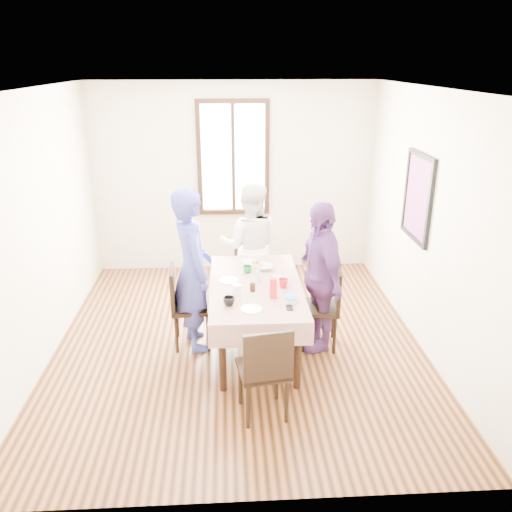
# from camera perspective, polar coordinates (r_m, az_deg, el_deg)

# --- Properties ---
(ground) EXTENTS (4.50, 4.50, 0.00)m
(ground) POSITION_cam_1_polar(r_m,az_deg,el_deg) (5.87, -1.90, -9.36)
(ground) COLOR #321B0D
(ground) RESTS_ON ground
(back_wall) EXTENTS (4.00, 0.00, 4.00)m
(back_wall) POSITION_cam_1_polar(r_m,az_deg,el_deg) (7.49, -2.50, 8.50)
(back_wall) COLOR beige
(back_wall) RESTS_ON ground
(right_wall) EXTENTS (0.00, 4.50, 4.50)m
(right_wall) POSITION_cam_1_polar(r_m,az_deg,el_deg) (5.72, 18.43, 3.50)
(right_wall) COLOR beige
(right_wall) RESTS_ON ground
(window_frame) EXTENTS (1.02, 0.06, 1.62)m
(window_frame) POSITION_cam_1_polar(r_m,az_deg,el_deg) (7.41, -2.53, 10.73)
(window_frame) COLOR black
(window_frame) RESTS_ON back_wall
(window_pane) EXTENTS (0.90, 0.02, 1.50)m
(window_pane) POSITION_cam_1_polar(r_m,az_deg,el_deg) (7.42, -2.53, 10.75)
(window_pane) COLOR white
(window_pane) RESTS_ON back_wall
(art_poster) EXTENTS (0.04, 0.76, 0.96)m
(art_poster) POSITION_cam_1_polar(r_m,az_deg,el_deg) (5.93, 17.45, 6.22)
(art_poster) COLOR red
(art_poster) RESTS_ON right_wall
(dining_table) EXTENTS (0.83, 1.59, 0.75)m
(dining_table) POSITION_cam_1_polar(r_m,az_deg,el_deg) (5.55, -0.03, -6.83)
(dining_table) COLOR black
(dining_table) RESTS_ON ground
(tablecloth) EXTENTS (0.95, 1.71, 0.01)m
(tablecloth) POSITION_cam_1_polar(r_m,az_deg,el_deg) (5.38, -0.03, -3.24)
(tablecloth) COLOR #530801
(tablecloth) RESTS_ON dining_table
(chair_left) EXTENTS (0.45, 0.45, 0.91)m
(chair_left) POSITION_cam_1_polar(r_m,az_deg,el_deg) (5.65, -7.14, -5.55)
(chair_left) COLOR black
(chair_left) RESTS_ON ground
(chair_right) EXTENTS (0.48, 0.48, 0.91)m
(chair_right) POSITION_cam_1_polar(r_m,az_deg,el_deg) (5.63, 6.98, -5.63)
(chair_right) COLOR black
(chair_right) RESTS_ON ground
(chair_far) EXTENTS (0.44, 0.44, 0.91)m
(chair_far) POSITION_cam_1_polar(r_m,az_deg,el_deg) (6.50, -0.59, -1.72)
(chair_far) COLOR black
(chair_far) RESTS_ON ground
(chair_near) EXTENTS (0.48, 0.48, 0.91)m
(chair_near) POSITION_cam_1_polar(r_m,az_deg,el_deg) (4.56, 0.78, -12.34)
(chair_near) COLOR black
(chair_near) RESTS_ON ground
(person_left) EXTENTS (0.59, 0.74, 1.76)m
(person_left) POSITION_cam_1_polar(r_m,az_deg,el_deg) (5.47, -7.14, -1.54)
(person_left) COLOR #3A3D98
(person_left) RESTS_ON ground
(person_far) EXTENTS (0.85, 0.70, 1.59)m
(person_far) POSITION_cam_1_polar(r_m,az_deg,el_deg) (6.36, -0.59, 1.05)
(person_far) COLOR white
(person_far) RESTS_ON ground
(person_right) EXTENTS (0.59, 1.02, 1.63)m
(person_right) POSITION_cam_1_polar(r_m,az_deg,el_deg) (5.48, 6.96, -2.27)
(person_right) COLOR #613577
(person_right) RESTS_ON ground
(mug_black) EXTENTS (0.12, 0.12, 0.09)m
(mug_black) POSITION_cam_1_polar(r_m,az_deg,el_deg) (4.92, -3.02, -5.01)
(mug_black) COLOR black
(mug_black) RESTS_ON tablecloth
(mug_flag) EXTENTS (0.14, 0.14, 0.10)m
(mug_flag) POSITION_cam_1_polar(r_m,az_deg,el_deg) (5.30, 3.03, -3.01)
(mug_flag) COLOR red
(mug_flag) RESTS_ON tablecloth
(mug_green) EXTENTS (0.13, 0.13, 0.08)m
(mug_green) POSITION_cam_1_polar(r_m,az_deg,el_deg) (5.66, -0.96, -1.47)
(mug_green) COLOR #0C7226
(mug_green) RESTS_ON tablecloth
(serving_bowl) EXTENTS (0.22, 0.22, 0.05)m
(serving_bowl) POSITION_cam_1_polar(r_m,az_deg,el_deg) (5.76, 0.82, -1.23)
(serving_bowl) COLOR white
(serving_bowl) RESTS_ON tablecloth
(juice_carton) EXTENTS (0.07, 0.07, 0.21)m
(juice_carton) POSITION_cam_1_polar(r_m,az_deg,el_deg) (5.06, 1.92, -3.53)
(juice_carton) COLOR red
(juice_carton) RESTS_ON tablecloth
(butter_tub) EXTENTS (0.11, 0.11, 0.05)m
(butter_tub) POSITION_cam_1_polar(r_m,az_deg,el_deg) (4.99, 3.87, -4.89)
(butter_tub) COLOR white
(butter_tub) RESTS_ON tablecloth
(jam_jar) EXTENTS (0.06, 0.06, 0.08)m
(jam_jar) POSITION_cam_1_polar(r_m,az_deg,el_deg) (5.22, -0.38, -3.48)
(jam_jar) COLOR black
(jam_jar) RESTS_ON tablecloth
(drinking_glass) EXTENTS (0.08, 0.08, 0.11)m
(drinking_glass) POSITION_cam_1_polar(r_m,az_deg,el_deg) (5.13, -2.14, -3.75)
(drinking_glass) COLOR silver
(drinking_glass) RESTS_ON tablecloth
(smartphone) EXTENTS (0.06, 0.12, 0.01)m
(smartphone) POSITION_cam_1_polar(r_m,az_deg,el_deg) (4.89, 3.71, -5.72)
(smartphone) COLOR black
(smartphone) RESTS_ON tablecloth
(flower_vase) EXTENTS (0.06, 0.06, 0.13)m
(flower_vase) POSITION_cam_1_polar(r_m,az_deg,el_deg) (5.43, 0.15, -2.19)
(flower_vase) COLOR silver
(flower_vase) RESTS_ON tablecloth
(plate_left) EXTENTS (0.20, 0.20, 0.01)m
(plate_left) POSITION_cam_1_polar(r_m,az_deg,el_deg) (5.47, -3.04, -2.69)
(plate_left) COLOR white
(plate_left) RESTS_ON tablecloth
(plate_right) EXTENTS (0.20, 0.20, 0.01)m
(plate_right) POSITION_cam_1_polar(r_m,az_deg,el_deg) (5.50, 2.56, -2.54)
(plate_right) COLOR white
(plate_right) RESTS_ON tablecloth
(plate_far) EXTENTS (0.20, 0.20, 0.01)m
(plate_far) POSITION_cam_1_polar(r_m,az_deg,el_deg) (5.96, -0.66, -0.63)
(plate_far) COLOR white
(plate_far) RESTS_ON tablecloth
(plate_near) EXTENTS (0.20, 0.20, 0.01)m
(plate_near) POSITION_cam_1_polar(r_m,az_deg,el_deg) (4.86, -0.48, -5.88)
(plate_near) COLOR white
(plate_near) RESTS_ON tablecloth
(butter_lid) EXTENTS (0.12, 0.12, 0.01)m
(butter_lid) POSITION_cam_1_polar(r_m,az_deg,el_deg) (4.97, 3.88, -4.55)
(butter_lid) COLOR blue
(butter_lid) RESTS_ON butter_tub
(flower_bunch) EXTENTS (0.09, 0.09, 0.10)m
(flower_bunch) POSITION_cam_1_polar(r_m,az_deg,el_deg) (5.39, 0.15, -1.08)
(flower_bunch) COLOR yellow
(flower_bunch) RESTS_ON flower_vase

